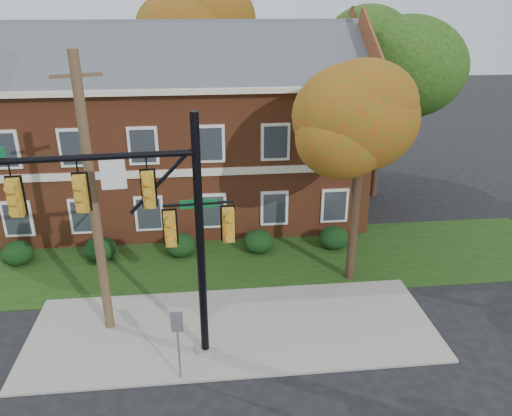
{
  "coord_description": "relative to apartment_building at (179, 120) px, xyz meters",
  "views": [
    {
      "loc": [
        -0.78,
        -13.42,
        10.69
      ],
      "look_at": [
        1.0,
        3.0,
        3.74
      ],
      "focal_mm": 35.0,
      "sensor_mm": 36.0,
      "label": 1
    }
  ],
  "objects": [
    {
      "name": "utility_pole",
      "position": [
        -2.31,
        -10.37,
        -0.22
      ],
      "size": [
        1.41,
        0.59,
        9.41
      ],
      "rotation": [
        0.0,
        0.0,
        0.35
      ],
      "color": "brown",
      "rests_on": "ground"
    },
    {
      "name": "sign_post",
      "position": [
        0.24,
        -13.26,
        -3.32
      ],
      "size": [
        0.36,
        0.07,
        2.45
      ],
      "rotation": [
        0.0,
        0.0,
        -0.06
      ],
      "color": "slate",
      "rests_on": "ground"
    },
    {
      "name": "hedge_center",
      "position": [
        0.0,
        -5.25,
        -4.46
      ],
      "size": [
        1.4,
        1.26,
        1.05
      ],
      "primitive_type": "ellipsoid",
      "color": "black",
      "rests_on": "ground"
    },
    {
      "name": "hedge_left",
      "position": [
        -3.5,
        -5.25,
        -4.46
      ],
      "size": [
        1.4,
        1.26,
        1.05
      ],
      "primitive_type": "ellipsoid",
      "color": "black",
      "rests_on": "ground"
    },
    {
      "name": "traffic_signal",
      "position": [
        -0.42,
        -12.16,
        -0.07
      ],
      "size": [
        7.1,
        0.8,
        7.93
      ],
      "rotation": [
        0.0,
        0.0,
        0.06
      ],
      "color": "gray",
      "rests_on": "ground"
    },
    {
      "name": "hedge_far_right",
      "position": [
        7.0,
        -5.25,
        -4.46
      ],
      "size": [
        1.4,
        1.26,
        1.05
      ],
      "primitive_type": "ellipsoid",
      "color": "black",
      "rests_on": "ground"
    },
    {
      "name": "tree_right_rear",
      "position": [
        11.31,
        0.86,
        3.13
      ],
      "size": [
        6.3,
        5.95,
        10.62
      ],
      "color": "black",
      "rests_on": "ground"
    },
    {
      "name": "hedge_far_left",
      "position": [
        -7.0,
        -5.25,
        -4.46
      ],
      "size": [
        1.4,
        1.26,
        1.05
      ],
      "primitive_type": "ellipsoid",
      "color": "black",
      "rests_on": "ground"
    },
    {
      "name": "sidewalk",
      "position": [
        2.0,
        -10.95,
        -4.95
      ],
      "size": [
        14.0,
        5.0,
        0.08
      ],
      "primitive_type": "cube",
      "color": "gray",
      "rests_on": "ground"
    },
    {
      "name": "grass_strip",
      "position": [
        2.0,
        -5.95,
        -4.97
      ],
      "size": [
        30.0,
        6.0,
        0.04
      ],
      "primitive_type": "cube",
      "color": "#193811",
      "rests_on": "ground"
    },
    {
      "name": "tree_far_rear",
      "position": [
        1.34,
        7.84,
        3.86
      ],
      "size": [
        6.84,
        6.46,
        11.52
      ],
      "color": "black",
      "rests_on": "ground"
    },
    {
      "name": "hedge_right",
      "position": [
        3.5,
        -5.25,
        -4.46
      ],
      "size": [
        1.4,
        1.26,
        1.05
      ],
      "primitive_type": "ellipsoid",
      "color": "black",
      "rests_on": "ground"
    },
    {
      "name": "apartment_building",
      "position": [
        0.0,
        0.0,
        0.0
      ],
      "size": [
        18.8,
        8.8,
        9.74
      ],
      "color": "brown",
      "rests_on": "ground"
    },
    {
      "name": "tree_near_right",
      "position": [
        7.22,
        -8.09,
        1.68
      ],
      "size": [
        4.5,
        4.25,
        8.58
      ],
      "color": "black",
      "rests_on": "ground"
    },
    {
      "name": "ground",
      "position": [
        2.0,
        -11.95,
        -4.99
      ],
      "size": [
        120.0,
        120.0,
        0.0
      ],
      "primitive_type": "plane",
      "color": "black",
      "rests_on": "ground"
    }
  ]
}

